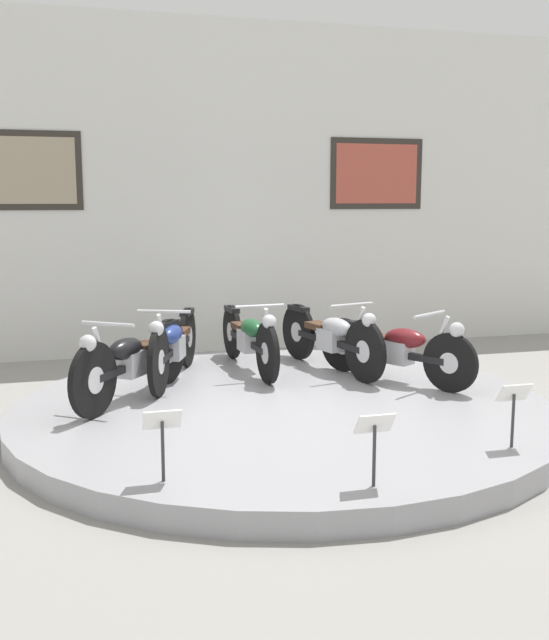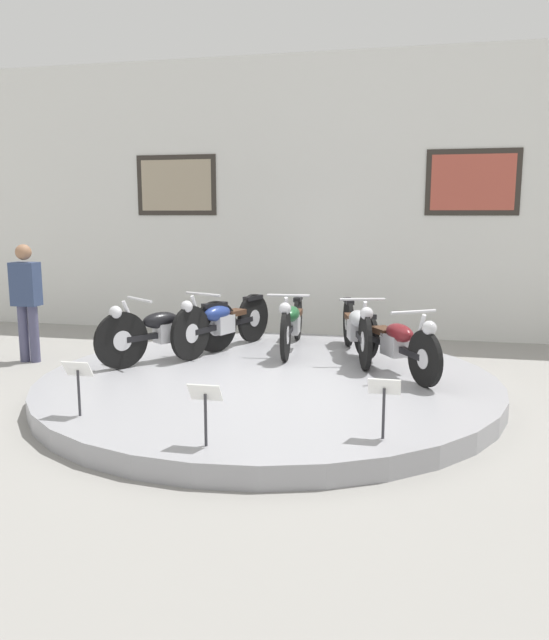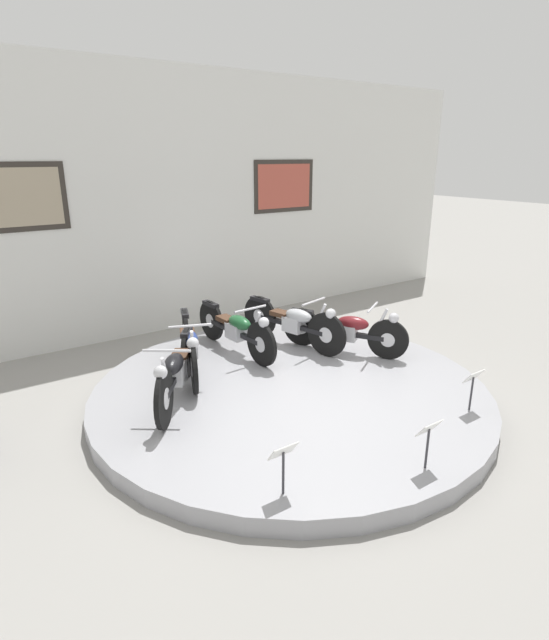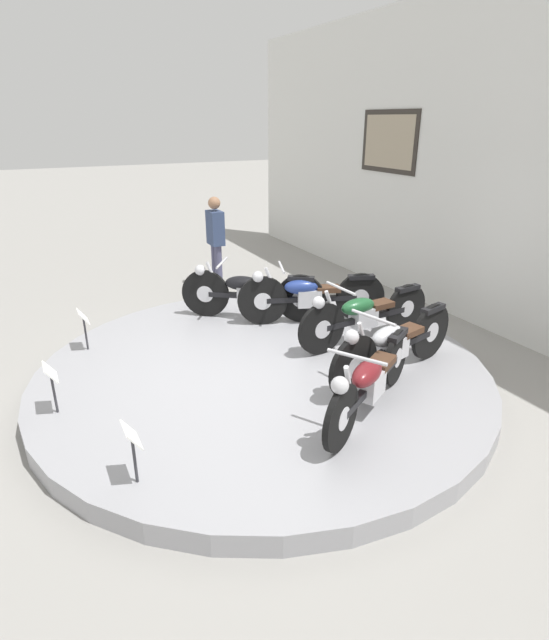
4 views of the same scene
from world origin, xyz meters
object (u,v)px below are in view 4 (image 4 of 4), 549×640
object	(u,v)px
motorcycle_maroon	(370,380)
visitor_standing	(216,238)
motorcycle_black	(250,292)
info_placard_front_right	(132,442)
info_placard_front_left	(84,322)
motorcycle_silver	(393,343)
info_placard_front_centre	(51,378)
motorcycle_green	(364,314)
motorcycle_blue	(309,295)

from	to	relation	value
motorcycle_maroon	visitor_standing	bearing A→B (deg)	176.13
motorcycle_black	info_placard_front_right	xyz separation A→B (m)	(2.72, -2.19, -0.03)
info_placard_front_right	info_placard_front_left	bearing A→B (deg)	180.00
info_placard_front_right	motorcycle_silver	bearing A→B (deg)	99.29
info_placard_front_centre	info_placard_front_right	size ratio (longest dim) A/B	1.00
motorcycle_maroon	info_placard_front_centre	world-z (taller)	motorcycle_maroon
visitor_standing	motorcycle_silver	bearing A→B (deg)	4.41
motorcycle_silver	info_placard_front_centre	world-z (taller)	motorcycle_silver
info_placard_front_centre	motorcycle_silver	bearing A→B (deg)	75.14
motorcycle_green	motorcycle_silver	size ratio (longest dim) A/B	1.01
info_placard_front_centre	visitor_standing	distance (m)	4.63
info_placard_front_centre	motorcycle_blue	bearing A→B (deg)	104.92
info_placard_front_centre	visitor_standing	size ratio (longest dim) A/B	0.32
motorcycle_green	visitor_standing	size ratio (longest dim) A/B	1.25
motorcycle_black	motorcycle_green	bearing A→B (deg)	33.92
motorcycle_blue	motorcycle_silver	bearing A→B (deg)	-0.07
motorcycle_black	info_placard_front_right	size ratio (longest dim) A/B	3.26
motorcycle_maroon	info_placard_front_centre	distance (m)	2.99
motorcycle_blue	motorcycle_green	distance (m)	0.93
motorcycle_blue	motorcycle_maroon	world-z (taller)	motorcycle_blue
motorcycle_black	visitor_standing	distance (m)	2.20
motorcycle_silver	visitor_standing	xyz separation A→B (m)	(-4.41, -0.34, 0.30)
motorcycle_blue	visitor_standing	xyz separation A→B (m)	(-2.64, -0.34, 0.29)
motorcycle_black	info_placard_front_right	world-z (taller)	motorcycle_black
motorcycle_maroon	visitor_standing	size ratio (longest dim) A/B	1.06
info_placard_front_left	info_placard_front_right	world-z (taller)	same
info_placard_front_left	info_placard_front_centre	size ratio (longest dim) A/B	1.00
motorcycle_silver	info_placard_front_right	bearing A→B (deg)	-80.71
motorcycle_black	info_placard_front_centre	xyz separation A→B (m)	(1.38, -2.66, -0.03)
motorcycle_maroon	motorcycle_black	bearing A→B (deg)	179.87
info_placard_front_right	motorcycle_green	bearing A→B (deg)	113.34
motorcycle_silver	info_placard_front_centre	xyz separation A→B (m)	(-0.88, -3.32, -0.03)
motorcycle_silver	motorcycle_maroon	distance (m)	0.83
motorcycle_green	info_placard_front_right	size ratio (longest dim) A/B	3.89
info_placard_front_left	motorcycle_maroon	bearing A→B (deg)	38.77
motorcycle_black	motorcycle_blue	world-z (taller)	motorcycle_blue
info_placard_front_centre	visitor_standing	world-z (taller)	visitor_standing
motorcycle_maroon	motorcycle_blue	bearing A→B (deg)	163.41
motorcycle_silver	visitor_standing	world-z (taller)	visitor_standing
motorcycle_maroon	info_placard_front_centre	bearing A→B (deg)	-117.42
motorcycle_maroon	info_placard_front_left	world-z (taller)	motorcycle_maroon
motorcycle_blue	motorcycle_silver	distance (m)	1.77
motorcycle_black	info_placard_front_left	distance (m)	2.19
motorcycle_black	motorcycle_green	xyz separation A→B (m)	(1.38, 0.93, -0.01)
motorcycle_blue	motorcycle_maroon	xyz separation A→B (m)	(2.26, -0.67, -0.03)
motorcycle_green	motorcycle_silver	bearing A→B (deg)	-16.54
info_placard_front_centre	info_placard_front_right	distance (m)	1.43
motorcycle_black	motorcycle_green	world-z (taller)	motorcycle_black
motorcycle_maroon	motorcycle_silver	bearing A→B (deg)	126.31
motorcycle_black	motorcycle_maroon	world-z (taller)	motorcycle_black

